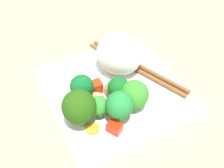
{
  "coord_description": "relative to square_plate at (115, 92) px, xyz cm",
  "views": [
    {
      "loc": [
        17.58,
        32.04,
        41.65
      ],
      "look_at": [
        0.75,
        0.35,
        3.97
      ],
      "focal_mm": 44.42,
      "sensor_mm": 36.0,
      "label": 1
    }
  ],
  "objects": [
    {
      "name": "chicken_piece_1",
      "position": [
        9.64,
        2.3,
        1.88
      ],
      "size": [
        3.47,
        3.35,
        1.78
      ],
      "primitive_type": "ellipsoid",
      "rotation": [
        0.0,
        0.0,
        3.73
      ],
      "color": "tan",
      "rests_on": "square_plate"
    },
    {
      "name": "ground_plane",
      "position": [
        0.0,
        0.0,
        -1.99
      ],
      "size": [
        110.0,
        110.0,
        2.0
      ],
      "primitive_type": "cube",
      "color": "tan"
    },
    {
      "name": "pepper_chunk_2",
      "position": [
        3.23,
        -1.11,
        2.15
      ],
      "size": [
        1.9,
        2.08,
        2.32
      ],
      "primitive_type": "cube",
      "rotation": [
        0.0,
        0.0,
        4.68
      ],
      "color": "red",
      "rests_on": "square_plate"
    },
    {
      "name": "broccoli_floret_1",
      "position": [
        0.79,
        2.92,
        4.25
      ],
      "size": [
        3.99,
        3.99,
        5.47
      ],
      "color": "#65A34D",
      "rests_on": "square_plate"
    },
    {
      "name": "chopstick_pair",
      "position": [
        -6.72,
        -2.97,
        1.43
      ],
      "size": [
        11.33,
        23.18,
        0.88
      ],
      "rotation": [
        0.0,
        0.0,
        5.11
      ],
      "color": "brown",
      "rests_on": "square_plate"
    },
    {
      "name": "chicken_piece_4",
      "position": [
        1.17,
        0.74,
        2.24
      ],
      "size": [
        3.5,
        4.14,
        2.5
      ],
      "primitive_type": "ellipsoid",
      "rotation": [
        0.0,
        0.0,
        4.4
      ],
      "color": "tan",
      "rests_on": "square_plate"
    },
    {
      "name": "broccoli_floret_5",
      "position": [
        2.84,
        6.93,
        5.01
      ],
      "size": [
        4.73,
        4.73,
        6.52
      ],
      "color": "#65B04F",
      "rests_on": "square_plate"
    },
    {
      "name": "pepper_chunk_0",
      "position": [
        7.55,
        1.35,
        1.85
      ],
      "size": [
        3.2,
        3.22,
        1.72
      ],
      "primitive_type": "cube",
      "rotation": [
        0.0,
        0.0,
        0.95
      ],
      "color": "red",
      "rests_on": "square_plate"
    },
    {
      "name": "broccoli_floret_4",
      "position": [
        6.45,
        -0.57,
        4.22
      ],
      "size": [
        4.34,
        4.34,
        5.51
      ],
      "color": "#71A94B",
      "rests_on": "square_plate"
    },
    {
      "name": "square_plate",
      "position": [
        0.0,
        0.0,
        0.0
      ],
      "size": [
        25.62,
        25.62,
        1.97
      ],
      "primitive_type": "cube",
      "rotation": [
        0.0,
        0.0,
        -0.01
      ],
      "color": "white",
      "rests_on": "ground_plane"
    },
    {
      "name": "chicken_piece_0",
      "position": [
        4.26,
        1.2,
        1.92
      ],
      "size": [
        3.15,
        3.38,
        1.88
      ],
      "primitive_type": "ellipsoid",
      "rotation": [
        0.0,
        0.0,
        2.11
      ],
      "color": "tan",
      "rests_on": "square_plate"
    },
    {
      "name": "carrot_slice_1",
      "position": [
        7.81,
        6.58,
        1.19
      ],
      "size": [
        3.3,
        3.3,
        0.41
      ],
      "primitive_type": "cylinder",
      "rotation": [
        0.0,
        0.0,
        4.19
      ],
      "color": "orange",
      "rests_on": "square_plate"
    },
    {
      "name": "carrot_slice_2",
      "position": [
        3.2,
        3.97,
        1.29
      ],
      "size": [
        3.17,
        3.17,
        0.62
      ],
      "primitive_type": "cylinder",
      "rotation": [
        0.0,
        0.0,
        1.74
      ],
      "color": "orange",
      "rests_on": "square_plate"
    },
    {
      "name": "broccoli_floret_0",
      "position": [
        5.5,
        4.53,
        3.75
      ],
      "size": [
        3.4,
        3.4,
        4.55
      ],
      "color": "#5A9D49",
      "rests_on": "square_plate"
    },
    {
      "name": "carrot_slice_0",
      "position": [
        1.44,
        5.0,
        1.27
      ],
      "size": [
        3.07,
        3.07,
        0.56
      ],
      "primitive_type": "cylinder",
      "rotation": [
        0.0,
        0.0,
        4.39
      ],
      "color": "orange",
      "rests_on": "square_plate"
    },
    {
      "name": "broccoli_floret_3",
      "position": [
        -0.92,
        5.48,
        4.22
      ],
      "size": [
        5.22,
        5.22,
        5.9
      ],
      "color": "#65AF43",
      "rests_on": "square_plate"
    },
    {
      "name": "broccoli_floret_2",
      "position": [
        8.98,
        4.32,
        5.24
      ],
      "size": [
        5.79,
        5.79,
        7.45
      ],
      "color": "#5D9547",
      "rests_on": "square_plate"
    },
    {
      "name": "rice_mound",
      "position": [
        -3.67,
        -4.77,
        4.87
      ],
      "size": [
        10.44,
        10.91,
        7.77
      ],
      "primitive_type": "ellipsoid",
      "rotation": [
        0.0,
        0.0,
        1.72
      ],
      "color": "white",
      "rests_on": "square_plate"
    },
    {
      "name": "pepper_chunk_1",
      "position": [
        4.63,
        8.57,
        1.9
      ],
      "size": [
        2.82,
        3.03,
        1.82
      ],
      "primitive_type": "cube",
      "rotation": [
        0.0,
        0.0,
        2.08
      ],
      "color": "red",
      "rests_on": "square_plate"
    }
  ]
}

